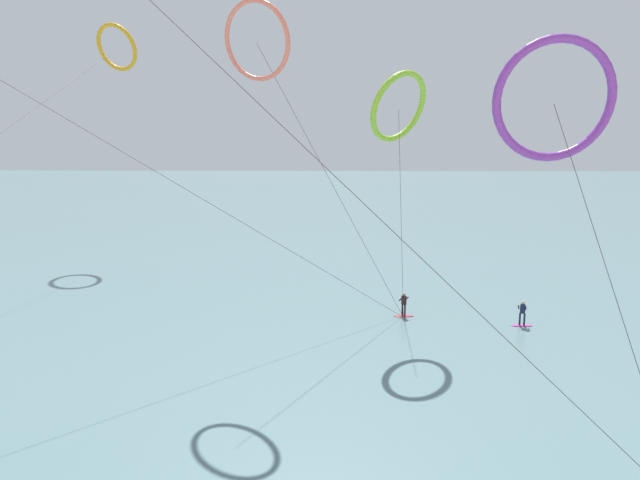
% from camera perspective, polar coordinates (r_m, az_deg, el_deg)
% --- Properties ---
extents(sea_water, '(400.00, 200.00, 0.08)m').
position_cam_1_polar(sea_water, '(109.75, 1.15, 3.90)').
color(sea_water, slate).
rests_on(sea_water, ground).
extents(surfer_magenta, '(1.40, 0.66, 1.70)m').
position_cam_1_polar(surfer_magenta, '(39.67, 19.67, -7.12)').
color(surfer_magenta, '#CC288E').
rests_on(surfer_magenta, ground).
extents(surfer_crimson, '(1.40, 0.72, 1.70)m').
position_cam_1_polar(surfer_crimson, '(39.76, 8.42, -6.58)').
color(surfer_crimson, red).
rests_on(surfer_crimson, ground).
extents(kite_violet, '(6.03, 4.87, 15.97)m').
position_cam_1_polar(kite_violet, '(23.27, 22.49, 12.90)').
color(kite_violet, purple).
rests_on(kite_violet, ground).
extents(kite_amber, '(5.42, 51.87, 23.82)m').
position_cam_1_polar(kite_amber, '(65.35, -19.79, 17.75)').
color(kite_amber, orange).
rests_on(kite_amber, ground).
extents(kite_coral, '(11.24, 7.41, 19.55)m').
position_cam_1_polar(kite_coral, '(32.62, -6.37, 19.26)').
color(kite_coral, '#EA7260').
rests_on(kite_coral, ground).
extents(kite_lime, '(4.85, 4.68, 16.40)m').
position_cam_1_polar(kite_lime, '(37.02, 7.92, 13.11)').
color(kite_lime, '#8CC62D').
rests_on(kite_lime, ground).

